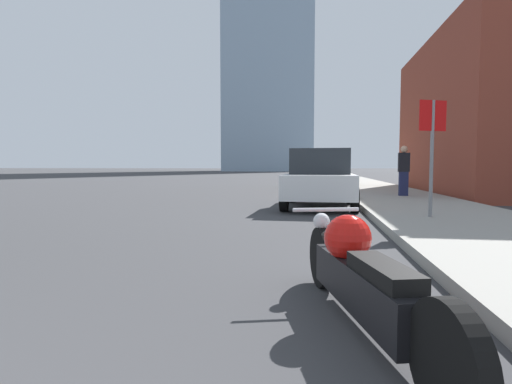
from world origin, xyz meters
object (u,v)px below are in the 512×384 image
at_px(parked_car_yellow, 313,172).
at_px(pedestrian, 404,170).
at_px(stop_sign, 432,138).
at_px(parked_car_red, 315,170).
at_px(motorcycle, 359,275).
at_px(parked_car_white, 320,179).

bearing_deg(parked_car_yellow, pedestrian, -65.15).
bearing_deg(stop_sign, parked_car_yellow, 99.41).
relative_size(parked_car_red, stop_sign, 1.78).
bearing_deg(pedestrian, motorcycle, -103.55).
bearing_deg(stop_sign, motorcycle, -110.05).
xyz_separation_m(parked_car_white, pedestrian, (2.86, 2.81, 0.21)).
relative_size(parked_car_white, parked_car_red, 1.00).
height_order(parked_car_yellow, parked_car_red, parked_car_red).
relative_size(parked_car_red, pedestrian, 2.42).
distance_m(motorcycle, parked_car_white, 8.48).
relative_size(parked_car_white, parked_car_yellow, 0.97).
bearing_deg(pedestrian, parked_car_yellow, 110.51).
distance_m(parked_car_red, stop_sign, 24.11).
bearing_deg(parked_car_red, motorcycle, -84.33).
height_order(parked_car_white, pedestrian, pedestrian).
xyz_separation_m(parked_car_yellow, parked_car_red, (0.12, 10.04, 0.07)).
xyz_separation_m(motorcycle, stop_sign, (1.99, 5.45, 1.34)).
relative_size(parked_car_yellow, parked_car_red, 1.03).
xyz_separation_m(motorcycle, parked_car_red, (-0.20, 29.45, 0.49)).
relative_size(parked_car_white, stop_sign, 1.78).
bearing_deg(parked_car_white, pedestrian, 46.74).
bearing_deg(pedestrian, parked_car_red, 99.13).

